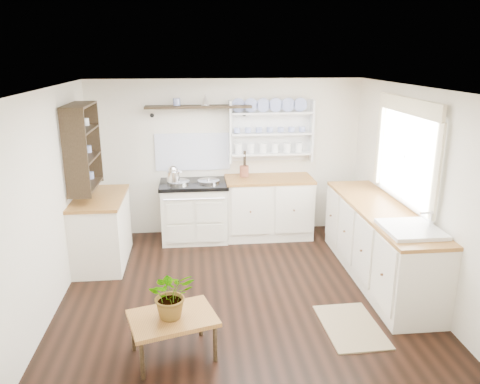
{
  "coord_description": "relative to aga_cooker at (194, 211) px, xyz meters",
  "views": [
    {
      "loc": [
        -0.49,
        -4.91,
        2.64
      ],
      "look_at": [
        0.04,
        0.25,
        1.1
      ],
      "focal_mm": 35.0,
      "sensor_mm": 36.0,
      "label": 1
    }
  ],
  "objects": [
    {
      "name": "floor",
      "position": [
        0.5,
        -1.57,
        -0.44
      ],
      "size": [
        4.0,
        3.8,
        0.01
      ],
      "primitive_type": "cube",
      "color": "black",
      "rests_on": "ground"
    },
    {
      "name": "wall_back",
      "position": [
        0.5,
        0.33,
        0.71
      ],
      "size": [
        4.0,
        0.02,
        2.3
      ],
      "primitive_type": "cube",
      "color": "silver",
      "rests_on": "ground"
    },
    {
      "name": "wall_right",
      "position": [
        2.5,
        -1.57,
        0.71
      ],
      "size": [
        0.02,
        3.8,
        2.3
      ],
      "primitive_type": "cube",
      "color": "silver",
      "rests_on": "ground"
    },
    {
      "name": "wall_left",
      "position": [
        -1.5,
        -1.57,
        0.71
      ],
      "size": [
        0.02,
        3.8,
        2.3
      ],
      "primitive_type": "cube",
      "color": "silver",
      "rests_on": "ground"
    },
    {
      "name": "ceiling",
      "position": [
        0.5,
        -1.57,
        1.86
      ],
      "size": [
        4.0,
        3.8,
        0.01
      ],
      "primitive_type": "cube",
      "color": "white",
      "rests_on": "wall_back"
    },
    {
      "name": "window",
      "position": [
        2.45,
        -1.42,
        1.12
      ],
      "size": [
        0.08,
        1.55,
        1.22
      ],
      "color": "white",
      "rests_on": "wall_right"
    },
    {
      "name": "aga_cooker",
      "position": [
        0.0,
        0.0,
        0.0
      ],
      "size": [
        0.97,
        0.68,
        0.9
      ],
      "color": "#EEE7CE",
      "rests_on": "floor"
    },
    {
      "name": "back_cabinets",
      "position": [
        1.1,
        0.03,
        0.02
      ],
      "size": [
        1.27,
        0.63,
        0.9
      ],
      "color": "white",
      "rests_on": "floor"
    },
    {
      "name": "right_cabinets",
      "position": [
        2.2,
        -1.47,
        0.02
      ],
      "size": [
        0.62,
        2.43,
        0.9
      ],
      "color": "white",
      "rests_on": "floor"
    },
    {
      "name": "belfast_sink",
      "position": [
        2.2,
        -2.22,
        0.36
      ],
      "size": [
        0.55,
        0.6,
        0.45
      ],
      "color": "white",
      "rests_on": "right_cabinets"
    },
    {
      "name": "left_cabinets",
      "position": [
        -1.2,
        -0.67,
        0.02
      ],
      "size": [
        0.62,
        1.13,
        0.9
      ],
      "color": "white",
      "rests_on": "floor"
    },
    {
      "name": "plate_rack",
      "position": [
        1.15,
        0.29,
        1.11
      ],
      "size": [
        1.2,
        0.22,
        0.9
      ],
      "color": "white",
      "rests_on": "wall_back"
    },
    {
      "name": "high_shelf",
      "position": [
        0.1,
        0.21,
        1.47
      ],
      "size": [
        1.5,
        0.29,
        0.16
      ],
      "color": "black",
      "rests_on": "wall_back"
    },
    {
      "name": "left_shelving",
      "position": [
        -1.34,
        -0.67,
        1.11
      ],
      "size": [
        0.28,
        0.8,
        1.05
      ],
      "primitive_type": "cube",
      "color": "black",
      "rests_on": "wall_left"
    },
    {
      "name": "kettle",
      "position": [
        -0.28,
        -0.12,
        0.6
      ],
      "size": [
        0.18,
        0.18,
        0.22
      ],
      "primitive_type": null,
      "color": "silver",
      "rests_on": "aga_cooker"
    },
    {
      "name": "utensil_crock",
      "position": [
        0.74,
        0.11,
        0.55
      ],
      "size": [
        0.13,
        0.13,
        0.16
      ],
      "primitive_type": "cylinder",
      "color": "brown",
      "rests_on": "back_cabinets"
    },
    {
      "name": "center_table",
      "position": [
        -0.22,
        -2.78,
        -0.08
      ],
      "size": [
        0.86,
        0.72,
        0.4
      ],
      "rotation": [
        0.0,
        0.0,
        0.28
      ],
      "color": "brown",
      "rests_on": "floor"
    },
    {
      "name": "potted_plant",
      "position": [
        -0.22,
        -2.78,
        0.18
      ],
      "size": [
        0.46,
        0.41,
        0.44
      ],
      "primitive_type": "imported",
      "rotation": [
        0.0,
        0.0,
        0.19
      ],
      "color": "#3F7233",
      "rests_on": "center_table"
    },
    {
      "name": "floor_rug",
      "position": [
        1.53,
        -2.5,
        -0.43
      ],
      "size": [
        0.58,
        0.87,
        0.02
      ],
      "primitive_type": "cube",
      "rotation": [
        0.0,
        0.0,
        0.03
      ],
      "color": "#7C5F48",
      "rests_on": "floor"
    }
  ]
}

